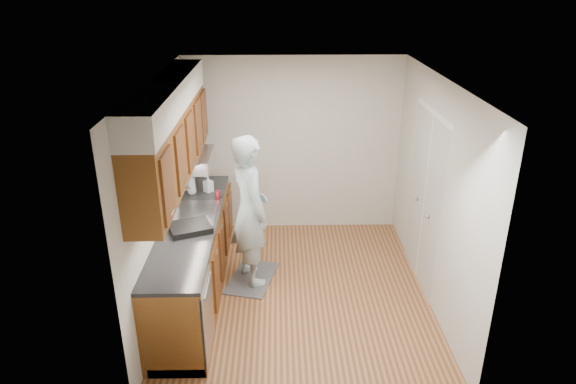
{
  "coord_description": "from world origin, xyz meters",
  "views": [
    {
      "loc": [
        -0.23,
        -5.14,
        3.47
      ],
      "look_at": [
        -0.11,
        0.25,
        1.18
      ],
      "focal_mm": 32.0,
      "sensor_mm": 36.0,
      "label": 1
    }
  ],
  "objects_px": {
    "person": "(250,201)",
    "soap_bottle_a": "(191,182)",
    "soda_can": "(218,195)",
    "dish_rack": "(190,228)",
    "soap_bottle_b": "(208,184)"
  },
  "relations": [
    {
      "from": "person",
      "to": "dish_rack",
      "type": "relative_size",
      "value": 4.91
    },
    {
      "from": "soda_can",
      "to": "dish_rack",
      "type": "bearing_deg",
      "value": -104.48
    },
    {
      "from": "soap_bottle_b",
      "to": "soap_bottle_a",
      "type": "bearing_deg",
      "value": -167.07
    },
    {
      "from": "person",
      "to": "dish_rack",
      "type": "bearing_deg",
      "value": 103.67
    },
    {
      "from": "person",
      "to": "soap_bottle_b",
      "type": "xyz_separation_m",
      "value": [
        -0.55,
        0.56,
        -0.01
      ]
    },
    {
      "from": "soap_bottle_b",
      "to": "soda_can",
      "type": "distance_m",
      "value": 0.29
    },
    {
      "from": "person",
      "to": "soap_bottle_a",
      "type": "bearing_deg",
      "value": 29.71
    },
    {
      "from": "person",
      "to": "dish_rack",
      "type": "height_order",
      "value": "person"
    },
    {
      "from": "soda_can",
      "to": "dish_rack",
      "type": "distance_m",
      "value": 0.86
    },
    {
      "from": "soap_bottle_a",
      "to": "soap_bottle_b",
      "type": "xyz_separation_m",
      "value": [
        0.2,
        0.05,
        -0.04
      ]
    },
    {
      "from": "soda_can",
      "to": "dish_rack",
      "type": "relative_size",
      "value": 0.26
    },
    {
      "from": "person",
      "to": "soda_can",
      "type": "distance_m",
      "value": 0.52
    },
    {
      "from": "soap_bottle_b",
      "to": "dish_rack",
      "type": "distance_m",
      "value": 1.07
    },
    {
      "from": "soda_can",
      "to": "dish_rack",
      "type": "height_order",
      "value": "soda_can"
    },
    {
      "from": "soap_bottle_b",
      "to": "dish_rack",
      "type": "bearing_deg",
      "value": -93.73
    }
  ]
}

